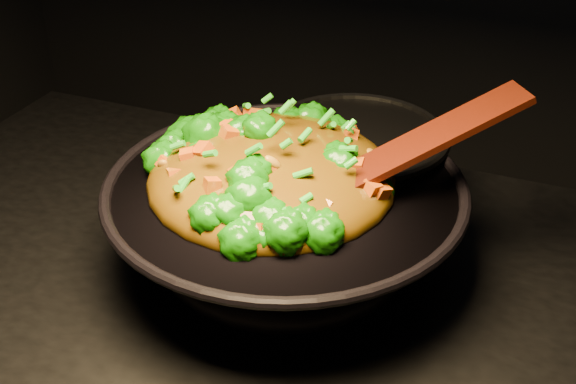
% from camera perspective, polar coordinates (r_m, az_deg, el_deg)
% --- Properties ---
extents(wok, '(0.54, 0.54, 0.12)m').
position_cam_1_polar(wok, '(0.92, -0.23, -2.73)').
color(wok, black).
rests_on(wok, stovetop).
extents(stir_fry, '(0.38, 0.38, 0.11)m').
position_cam_1_polar(stir_fry, '(0.87, -1.34, 3.77)').
color(stir_fry, '#156C07').
rests_on(stir_fry, wok).
extents(spatula, '(0.28, 0.23, 0.13)m').
position_cam_1_polar(spatula, '(0.85, 8.53, 2.85)').
color(spatula, '#391907').
rests_on(spatula, wok).
extents(back_pot, '(0.31, 0.31, 0.14)m').
position_cam_1_polar(back_pot, '(1.02, 5.22, 1.42)').
color(back_pot, black).
rests_on(back_pot, stovetop).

